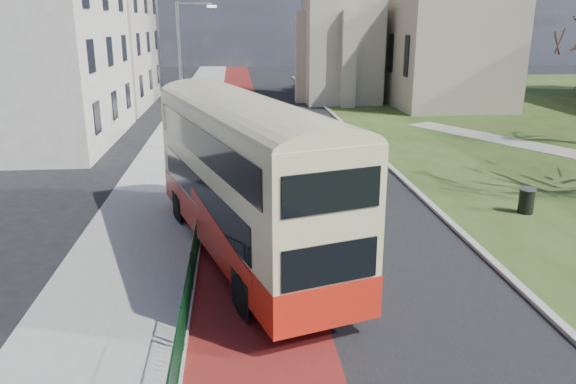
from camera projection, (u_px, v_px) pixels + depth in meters
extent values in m
plane|color=black|center=(302.00, 302.00, 14.84)|extent=(160.00, 160.00, 0.00)
cube|color=black|center=(288.00, 144.00, 34.02)|extent=(9.00, 120.00, 0.01)
cube|color=#591414|center=(243.00, 145.00, 33.78)|extent=(3.40, 120.00, 0.01)
cube|color=gray|center=(179.00, 145.00, 33.42)|extent=(4.00, 120.00, 0.12)
cube|color=#999993|center=(213.00, 144.00, 33.60)|extent=(0.25, 120.00, 0.13)
cube|color=#999993|center=(355.00, 135.00, 36.32)|extent=(0.25, 80.00, 0.13)
cylinder|color=#0D3A1B|center=(197.00, 217.00, 18.06)|extent=(0.04, 24.00, 0.04)
cylinder|color=#0D3A1B|center=(198.00, 244.00, 18.34)|extent=(0.04, 24.00, 0.04)
cube|color=gray|center=(433.00, 51.00, 51.20)|extent=(9.00, 18.00, 9.00)
cube|color=beige|center=(20.00, 37.00, 32.70)|extent=(10.00, 14.00, 12.50)
cube|color=#BEB6A1|center=(89.00, 41.00, 48.15)|extent=(10.00, 16.00, 11.00)
cylinder|color=gray|center=(181.00, 79.00, 30.37)|extent=(0.16, 0.16, 8.00)
cylinder|color=gray|center=(194.00, 3.00, 29.32)|extent=(1.80, 0.10, 0.10)
cube|color=silver|center=(212.00, 6.00, 29.44)|extent=(0.50, 0.18, 0.12)
cube|color=red|center=(245.00, 224.00, 17.45)|extent=(6.03, 11.84, 1.05)
cube|color=#C8BF88|center=(244.00, 160.00, 16.85)|extent=(5.98, 11.77, 3.05)
cube|color=black|center=(200.00, 192.00, 16.92)|extent=(2.90, 9.06, 1.00)
cube|color=black|center=(281.00, 183.00, 17.90)|extent=(2.90, 9.06, 1.00)
cube|color=black|center=(200.00, 143.00, 16.18)|extent=(3.18, 9.95, 0.95)
cube|color=black|center=(284.00, 136.00, 17.16)|extent=(3.18, 9.95, 0.95)
cube|color=black|center=(198.00, 152.00, 22.20)|extent=(2.27, 0.78, 1.10)
cube|color=black|center=(196.00, 112.00, 21.74)|extent=(2.27, 0.78, 0.95)
cube|color=orange|center=(195.00, 96.00, 21.57)|extent=(1.82, 0.66, 0.32)
cylinder|color=black|center=(180.00, 208.00, 20.62)|extent=(0.63, 1.14, 1.09)
cylinder|color=black|center=(243.00, 200.00, 21.53)|extent=(0.63, 1.14, 1.09)
cylinder|color=black|center=(244.00, 295.00, 14.10)|extent=(0.63, 1.14, 1.09)
cylinder|color=black|center=(331.00, 278.00, 15.00)|extent=(0.63, 1.14, 1.09)
cylinder|color=black|center=(526.00, 201.00, 21.51)|extent=(0.61, 0.61, 0.94)
cylinder|color=gray|center=(528.00, 189.00, 21.37)|extent=(0.66, 0.66, 0.06)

